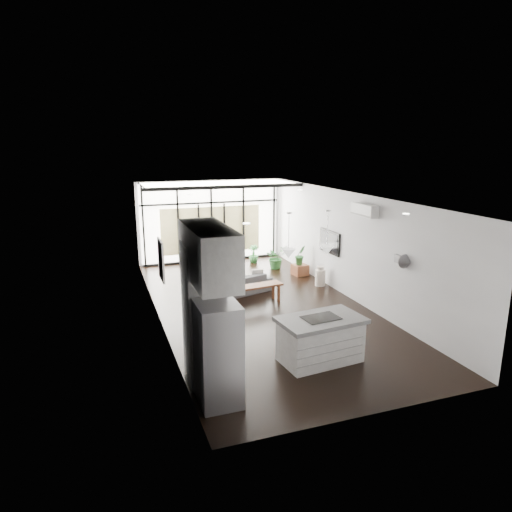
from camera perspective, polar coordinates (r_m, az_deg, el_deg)
floor at (r=11.59m, az=0.50°, el=-6.35°), size 5.00×10.00×0.00m
ceiling at (r=10.94m, az=0.53°, el=7.54°), size 5.00×10.00×0.00m
wall_left at (r=10.62m, az=-12.28°, el=-0.66°), size 0.02×10.00×2.80m
wall_right at (r=12.24m, az=11.58°, el=1.30°), size 0.02×10.00×2.80m
wall_back at (r=15.88m, az=-5.67°, el=4.38°), size 5.00×0.02×2.80m
wall_front at (r=6.92m, az=14.95°, el=-8.80°), size 5.00×0.02×2.80m
glazing at (r=15.77m, az=-5.56°, el=4.31°), size 5.00×0.20×2.80m
skylight at (r=14.75m, az=-4.85°, el=9.03°), size 4.70×1.90×0.06m
neighbour_building at (r=15.89m, az=-5.60°, el=3.29°), size 3.50×0.02×1.60m
island at (r=8.79m, az=8.03°, el=-10.29°), size 1.66×1.09×0.86m
cooktop at (r=8.62m, az=8.13°, el=-7.65°), size 0.72×0.52×0.01m
fridge at (r=7.30m, az=-4.79°, el=-12.01°), size 0.64×0.80×1.66m
appliance_column at (r=7.76m, az=-6.50°, el=-7.23°), size 0.63×0.66×2.45m
upper_cabinets at (r=7.10m, az=-5.94°, el=0.28°), size 0.62×1.75×0.86m
pendant_left at (r=8.50m, az=4.08°, el=0.31°), size 0.26×0.26×0.18m
pendant_right at (r=8.84m, az=8.84°, el=0.71°), size 0.26×0.26×0.18m
sofa at (r=12.47m, az=-2.15°, el=-3.16°), size 1.89×1.04×0.71m
console_bench at (r=11.69m, az=-0.31°, el=-4.87°), size 1.58×0.58×0.50m
pouf at (r=13.43m, az=-2.84°, el=-2.57°), size 0.57×0.57×0.41m
crate at (r=14.34m, az=5.51°, el=-1.72°), size 0.49×0.49×0.33m
plant_tall at (r=14.98m, az=2.49°, el=-0.45°), size 0.94×0.98×0.60m
plant_med at (r=15.73m, az=-0.31°, el=-0.22°), size 0.63×0.70×0.34m
plant_crate at (r=14.26m, az=5.53°, el=-0.55°), size 0.45×0.67×0.27m
milk_can at (r=13.31m, az=8.04°, el=-2.47°), size 0.31×0.31×0.58m
bistro_set at (r=15.50m, az=-6.92°, el=0.32°), size 1.75×1.04×0.79m
tv at (r=13.09m, az=9.18°, el=1.77°), size 0.05×1.10×0.65m
ac_unit at (r=11.33m, az=13.39°, el=5.60°), size 0.22×0.90×0.30m
framed_art at (r=10.10m, az=-11.78°, el=-0.50°), size 0.04×0.70×0.90m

